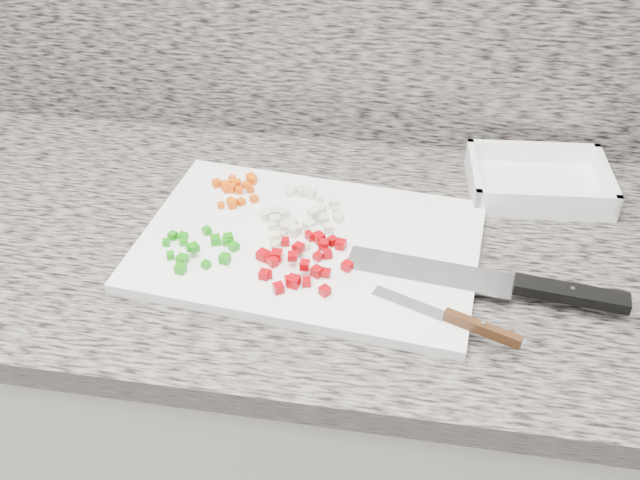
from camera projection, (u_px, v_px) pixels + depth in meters
The scene contains 11 objects.
cabinet at pixel (260, 416), 1.41m from camera, with size 3.92×0.62×0.86m, color silver.
countertop at pixel (245, 239), 1.13m from camera, with size 3.96×0.64×0.04m, color slate.
cutting_board at pixel (309, 245), 1.07m from camera, with size 0.50×0.33×0.02m, color white.
carrot_pile at pixel (236, 189), 1.16m from camera, with size 0.09×0.10×0.02m.
onion_pile at pixel (302, 213), 1.10m from camera, with size 0.13×0.13×0.02m.
green_pepper_pile at pixel (201, 247), 1.04m from camera, with size 0.12×0.11×0.02m.
red_pepper_pile at pixel (301, 260), 1.02m from camera, with size 0.14×0.14×0.02m.
garlic_pile at pixel (284, 244), 1.05m from camera, with size 0.07×0.05×0.01m.
chef_knife at pixel (521, 286), 0.98m from camera, with size 0.39×0.08×0.02m.
paring_knife at pixel (463, 322), 0.92m from camera, with size 0.20×0.09×0.02m.
tray at pixel (538, 183), 1.19m from camera, with size 0.24×0.18×0.05m.
Camera 1 is at (0.26, 0.59, 1.59)m, focal length 40.00 mm.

